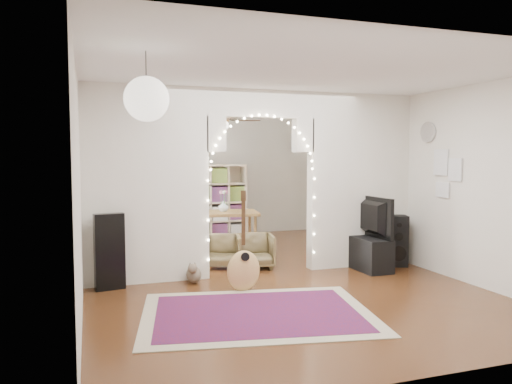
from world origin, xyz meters
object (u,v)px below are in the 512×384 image
object	(u,v)px
dining_table	(223,216)
dining_chair_left	(223,251)
acoustic_guitar	(243,254)
dining_chair_right	(255,251)
floor_speaker	(397,241)
media_console	(365,252)
bookcase	(209,202)

from	to	relation	value
dining_table	dining_chair_left	size ratio (longest dim) A/B	2.35
acoustic_guitar	dining_chair_right	world-z (taller)	acoustic_guitar
dining_chair_left	dining_chair_right	bearing A→B (deg)	-2.84
floor_speaker	dining_chair_left	world-z (taller)	floor_speaker
acoustic_guitar	media_console	world-z (taller)	acoustic_guitar
dining_table	dining_chair_right	size ratio (longest dim) A/B	2.25
dining_chair_left	dining_chair_right	world-z (taller)	dining_chair_right
media_console	dining_chair_right	world-z (taller)	dining_chair_right
floor_speaker	media_console	xyz separation A→B (m)	(-0.57, 0.00, -0.15)
floor_speaker	dining_chair_left	xyz separation A→B (m)	(-2.63, 0.80, -0.15)
bookcase	acoustic_guitar	bearing A→B (deg)	-84.40
dining_chair_right	dining_table	bearing A→B (deg)	108.35
media_console	dining_chair_left	bearing A→B (deg)	157.88
floor_speaker	media_console	size ratio (longest dim) A/B	0.81
floor_speaker	media_console	distance (m)	0.59
dining_chair_left	dining_table	bearing A→B (deg)	94.19
acoustic_guitar	dining_chair_left	size ratio (longest dim) A/B	1.98
dining_chair_left	bookcase	bearing A→B (deg)	101.24
media_console	dining_chair_right	distance (m)	1.71
dining_table	acoustic_guitar	bearing A→B (deg)	-89.91
media_console	dining_chair_left	size ratio (longest dim) A/B	1.79
dining_chair_left	dining_chair_right	xyz separation A→B (m)	(0.46, -0.19, 0.01)
floor_speaker	dining_chair_right	bearing A→B (deg)	-176.58
media_console	dining_chair_left	world-z (taller)	dining_chair_left
dining_table	media_console	bearing A→B (deg)	-36.42
dining_chair_right	dining_chair_left	bearing A→B (deg)	167.25
acoustic_guitar	dining_table	xyz separation A→B (m)	(0.38, 2.44, 0.20)
floor_speaker	bookcase	xyz separation A→B (m)	(-2.26, 3.28, 0.38)
floor_speaker	bookcase	size ratio (longest dim) A/B	0.51
floor_speaker	dining_table	size ratio (longest dim) A/B	0.61
media_console	dining_table	distance (m)	2.58
dining_chair_left	dining_chair_right	size ratio (longest dim) A/B	0.96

